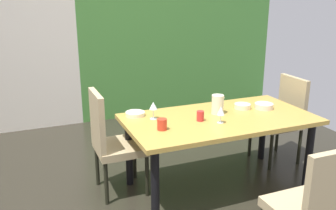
% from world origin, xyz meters
% --- Properties ---
extents(garden_window_panel, '(3.10, 0.10, 2.64)m').
position_xyz_m(garden_window_panel, '(1.45, 2.68, 1.32)').
color(garden_window_panel, '#478739').
rests_on(garden_window_panel, ground_plane).
extents(dining_table, '(1.75, 0.92, 0.71)m').
position_xyz_m(dining_table, '(0.78, 0.31, 0.63)').
color(dining_table, '#B89240').
rests_on(dining_table, ground_plane).
extents(chair_head_near, '(0.44, 0.44, 0.95)m').
position_xyz_m(chair_head_near, '(0.76, -0.97, 0.53)').
color(chair_head_near, tan).
rests_on(chair_head_near, ground_plane).
extents(chair_right_far, '(0.44, 0.44, 0.94)m').
position_xyz_m(chair_right_far, '(1.74, 0.58, 0.52)').
color(chair_right_far, tan).
rests_on(chair_right_far, ground_plane).
extents(chair_left_far, '(0.45, 0.44, 0.99)m').
position_xyz_m(chair_left_far, '(-0.18, 0.58, 0.54)').
color(chair_left_far, tan).
rests_on(chair_left_far, ground_plane).
extents(wine_glass_north, '(0.07, 0.07, 0.15)m').
position_xyz_m(wine_glass_north, '(0.71, 0.17, 0.82)').
color(wine_glass_north, silver).
rests_on(wine_glass_north, dining_table).
extents(wine_glass_near_shelf, '(0.07, 0.07, 0.16)m').
position_xyz_m(wine_glass_near_shelf, '(0.20, 0.49, 0.83)').
color(wine_glass_near_shelf, silver).
rests_on(wine_glass_near_shelf, dining_table).
extents(serving_bowl_south, '(0.16, 0.16, 0.05)m').
position_xyz_m(serving_bowl_south, '(1.12, 0.45, 0.73)').
color(serving_bowl_south, beige).
rests_on(serving_bowl_south, dining_table).
extents(serving_bowl_right, '(0.18, 0.18, 0.04)m').
position_xyz_m(serving_bowl_right, '(0.07, 0.64, 0.73)').
color(serving_bowl_right, beige).
rests_on(serving_bowl_right, dining_table).
extents(serving_bowl_corner, '(0.18, 0.18, 0.05)m').
position_xyz_m(serving_bowl_corner, '(1.32, 0.37, 0.74)').
color(serving_bowl_corner, beige).
rests_on(serving_bowl_corner, dining_table).
extents(cup_west, '(0.08, 0.08, 0.10)m').
position_xyz_m(cup_west, '(0.17, 0.21, 0.76)').
color(cup_west, red).
rests_on(cup_west, dining_table).
extents(cup_near_window, '(0.07, 0.07, 0.09)m').
position_xyz_m(cup_near_window, '(0.57, 0.29, 0.76)').
color(cup_near_window, red).
rests_on(cup_near_window, dining_table).
extents(pitcher_front, '(0.13, 0.11, 0.18)m').
position_xyz_m(pitcher_front, '(0.81, 0.41, 0.80)').
color(pitcher_front, beige).
rests_on(pitcher_front, dining_table).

